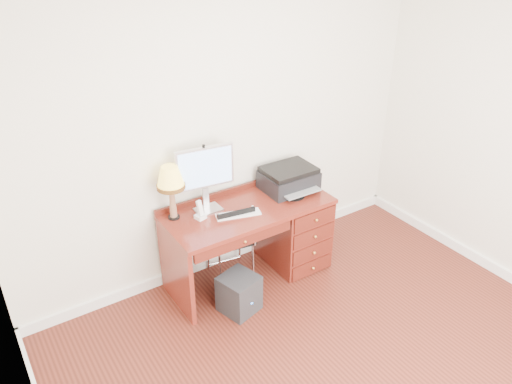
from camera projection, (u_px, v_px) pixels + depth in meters
ground at (350, 374)px, 3.70m from camera, size 4.00×4.00×0.00m
room_shell at (299, 319)px, 4.14m from camera, size 4.00×4.00×4.00m
desk at (277, 228)px, 4.68m from camera, size 1.50×0.67×0.75m
monitor at (205, 171)px, 4.16m from camera, size 0.51×0.19×0.58m
keyboard at (238, 214)px, 4.24m from camera, size 0.40×0.21×0.01m
mouse_pad at (292, 194)px, 4.54m from camera, size 0.24×0.24×0.05m
printer at (288, 178)px, 4.62m from camera, size 0.49×0.38×0.21m
leg_lamp at (171, 181)px, 4.04m from camera, size 0.23×0.23×0.48m
phone at (200, 213)px, 4.18m from camera, size 0.10×0.10×0.17m
pen_cup at (270, 182)px, 4.68m from camera, size 0.08×0.08×0.10m
chair at (233, 235)px, 4.45m from camera, size 0.43×0.43×0.80m
equipment_box at (239, 293)px, 4.24m from camera, size 0.36×0.36×0.34m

